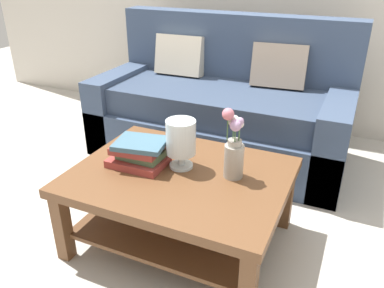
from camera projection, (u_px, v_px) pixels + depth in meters
The scene contains 6 objects.
ground_plane at pixel (192, 207), 2.51m from camera, with size 10.00×10.00×0.00m, color #B7B2A8.
couch at pixel (222, 109), 3.09m from camera, with size 1.94×0.90×1.06m.
coffee_table at pixel (180, 192), 2.08m from camera, with size 1.11×0.86×0.44m.
book_stack_main at pixel (139, 153), 2.08m from camera, with size 0.32×0.25×0.14m.
glass_hurricane_vase at pixel (181, 139), 2.02m from camera, with size 0.16×0.16×0.27m.
flower_pitcher at pixel (234, 149), 1.93m from camera, with size 0.11×0.10×0.37m.
Camera 1 is at (0.86, -1.89, 1.46)m, focal length 36.39 mm.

